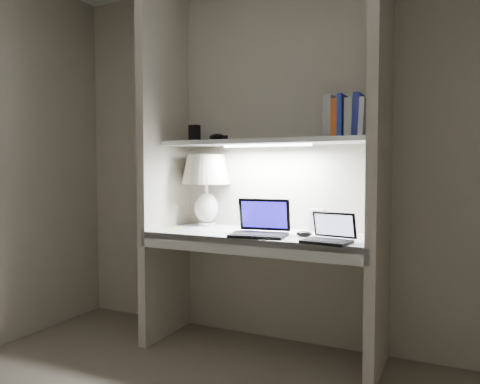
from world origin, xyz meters
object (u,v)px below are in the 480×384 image
Objects in this scene: laptop_main at (261,227)px; book_row at (346,117)px; table_lamp at (206,178)px; laptop_netbook at (329,235)px; speaker at (317,220)px.

book_row reaches higher than laptop_main.
table_lamp is 0.67m from laptop_main.
laptop_main is 1.40× the size of book_row.
laptop_main is 1.28× the size of laptop_netbook.
table_lamp is 3.47× the size of speaker.
table_lamp is at bearing 145.23° from laptop_main.
table_lamp reaches higher than speaker.
table_lamp is 1.96× the size of book_row.
book_row reaches higher than table_lamp.
laptop_netbook is (0.99, -0.36, -0.30)m from table_lamp.
book_row reaches higher than laptop_netbook.
laptop_main is (0.54, -0.27, -0.29)m from table_lamp.
book_row reaches higher than speaker.
table_lamp reaches higher than laptop_main.
table_lamp is 1.07m from book_row.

